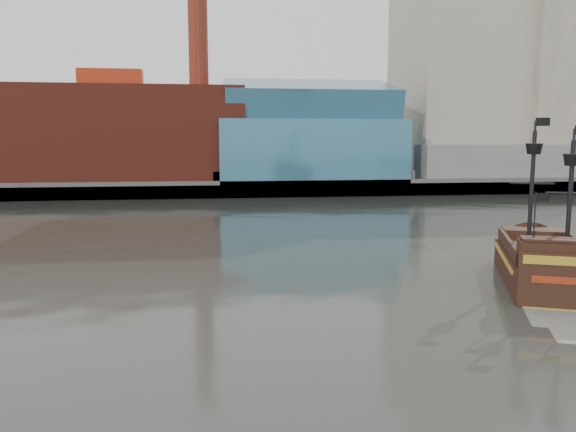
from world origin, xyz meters
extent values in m
plane|color=#262823|center=(0.00, 0.00, 0.00)|extent=(400.00, 400.00, 0.00)
cube|color=slate|center=(0.00, 92.00, 1.00)|extent=(220.00, 60.00, 2.00)
cube|color=#4C4C49|center=(0.00, 62.50, 1.30)|extent=(220.00, 1.00, 2.60)
cube|color=maroon|center=(-22.00, 72.00, 9.50)|extent=(42.00, 18.00, 15.00)
cube|color=#326B86|center=(10.00, 70.00, 7.00)|extent=(30.00, 16.00, 10.00)
cube|color=#A19685|center=(40.00, 80.00, 25.00)|extent=(20.00, 22.00, 46.00)
cube|color=#ADA191|center=(58.00, 76.00, 21.00)|extent=(18.00, 18.00, 38.00)
cube|color=#A19685|center=(50.00, 97.00, 28.00)|extent=(24.00, 20.00, 52.00)
cube|color=slate|center=(48.00, 66.00, 5.00)|extent=(40.00, 6.00, 6.00)
cylinder|color=maroon|center=(-8.00, 74.00, 28.00)|extent=(3.20, 3.20, 22.00)
cube|color=#326B86|center=(10.00, 70.00, 15.00)|extent=(28.00, 14.94, 8.78)
cube|color=black|center=(14.01, 8.42, 0.56)|extent=(8.64, 12.19, 2.44)
cube|color=#462A19|center=(14.01, 8.42, 1.92)|extent=(7.78, 10.97, 0.28)
cube|color=black|center=(15.74, 12.58, 2.25)|extent=(4.54, 3.61, 0.94)
cube|color=black|center=(12.15, 3.92, 2.63)|extent=(4.69, 3.09, 1.69)
cube|color=black|center=(11.82, 3.12, 1.13)|extent=(4.33, 1.98, 3.75)
cube|color=#B08722|center=(11.76, 3.00, 2.63)|extent=(3.93, 1.69, 0.47)
cube|color=maroon|center=(11.76, 3.00, 1.59)|extent=(3.06, 1.33, 0.38)
cylinder|color=black|center=(13.86, 10.01, 5.72)|extent=(0.34, 0.34, 7.31)
cylinder|color=black|center=(14.15, 6.54, 5.44)|extent=(0.34, 0.34, 6.75)
cone|color=black|center=(13.86, 10.01, 8.25)|extent=(1.35, 1.35, 0.66)
cone|color=black|center=(14.15, 6.54, 7.69)|extent=(1.35, 1.35, 0.66)
cube|color=black|center=(14.25, 9.84, 9.94)|extent=(0.79, 0.35, 0.52)
cube|color=#9BA09B|center=(11.21, 1.67, 0.01)|extent=(4.97, 4.64, 0.02)
camera|label=1|loc=(-6.34, -23.07, 8.84)|focal=35.00mm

